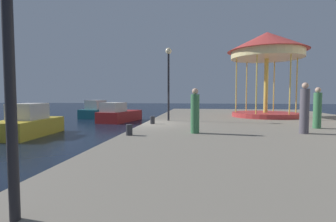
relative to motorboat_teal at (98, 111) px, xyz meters
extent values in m
plane|color=black|center=(7.58, -11.60, -0.67)|extent=(120.00, 120.00, 0.00)
cube|color=gray|center=(14.25, -11.60, -0.27)|extent=(13.35, 29.86, 0.80)
cube|color=#19606B|center=(0.02, 0.11, -0.22)|extent=(2.53, 4.64, 0.89)
cube|color=beige|center=(-0.05, -0.36, 0.68)|extent=(1.61, 2.11, 0.93)
cube|color=#4C6070|center=(0.08, 0.61, 0.87)|extent=(1.17, 0.26, 0.42)
cube|color=gold|center=(0.91, -11.78, -0.20)|extent=(2.30, 4.44, 0.94)
cube|color=beige|center=(0.90, -11.72, 0.72)|extent=(1.55, 1.99, 0.90)
cube|color=#4C6070|center=(0.85, -10.77, 0.89)|extent=(1.24, 0.17, 0.40)
cube|color=maroon|center=(3.55, -3.41, -0.21)|extent=(2.92, 4.94, 0.91)
cube|color=beige|center=(3.34, -4.50, 0.63)|extent=(1.81, 2.28, 0.78)
cube|color=#4C6070|center=(3.53, -3.51, 0.79)|extent=(1.24, 0.34, 0.35)
cylinder|color=#B23333|center=(15.07, -6.56, 0.28)|extent=(4.52, 4.52, 0.30)
cylinder|color=gold|center=(15.07, -6.56, 2.29)|extent=(0.28, 0.28, 3.71)
cylinder|color=#F2E099|center=(15.07, -6.56, 4.39)|extent=(4.79, 4.79, 0.50)
cone|color=#C63D38|center=(15.07, -6.56, 5.29)|extent=(5.32, 5.32, 1.30)
cylinder|color=gold|center=(17.08, -6.56, 2.29)|extent=(0.08, 0.08, 3.71)
cylinder|color=gold|center=(16.08, -4.82, 2.29)|extent=(0.08, 0.08, 3.71)
cylinder|color=gold|center=(14.07, -4.82, 2.29)|extent=(0.08, 0.08, 3.71)
cylinder|color=gold|center=(13.06, -6.56, 2.29)|extent=(0.08, 0.08, 3.71)
cylinder|color=gold|center=(14.07, -8.30, 2.29)|extent=(0.08, 0.08, 3.71)
cylinder|color=gold|center=(16.08, -8.30, 2.29)|extent=(0.08, 0.08, 3.71)
cylinder|color=black|center=(8.44, -22.05, 2.25)|extent=(0.12, 0.12, 4.23)
cylinder|color=black|center=(8.72, -10.11, 2.07)|extent=(0.12, 0.12, 3.89)
sphere|color=#F9E5B2|center=(8.72, -10.11, 4.20)|extent=(0.36, 0.36, 0.36)
cylinder|color=#2D2D33|center=(7.98, -15.72, 0.33)|extent=(0.24, 0.24, 0.40)
cylinder|color=#2D2D33|center=(8.11, -11.89, 0.33)|extent=(0.24, 0.24, 0.40)
cylinder|color=#387247|center=(10.38, -14.87, 0.89)|extent=(0.34, 0.34, 1.52)
sphere|color=tan|center=(10.38, -14.87, 1.77)|extent=(0.24, 0.24, 0.24)
cylinder|color=#514C56|center=(14.59, -14.40, 1.00)|extent=(0.34, 0.34, 1.74)
sphere|color=tan|center=(14.59, -14.40, 1.99)|extent=(0.24, 0.24, 0.24)
cylinder|color=#387247|center=(15.80, -12.69, 0.93)|extent=(0.34, 0.34, 1.61)
sphere|color=tan|center=(15.80, -12.69, 1.86)|extent=(0.24, 0.24, 0.24)
camera|label=1|loc=(10.61, -24.66, 1.60)|focal=26.72mm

